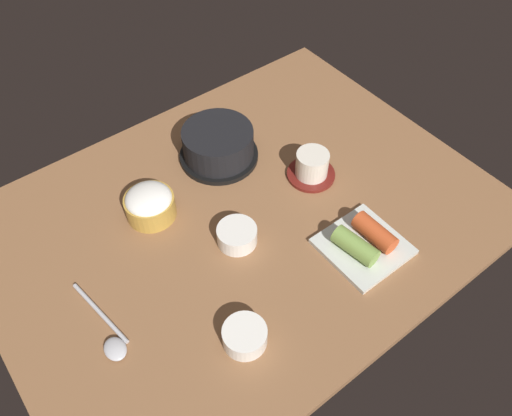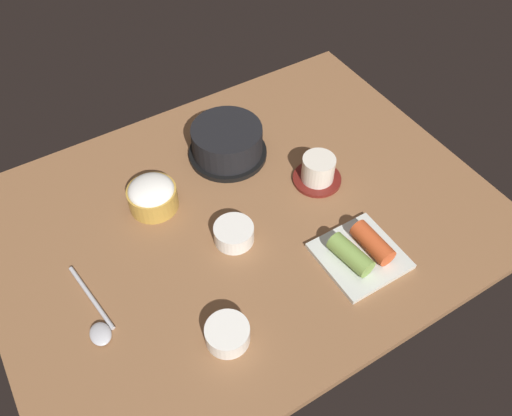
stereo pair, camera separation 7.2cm
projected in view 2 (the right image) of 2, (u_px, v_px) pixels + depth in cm
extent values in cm
cube|color=brown|center=(243.00, 218.00, 107.14)|extent=(100.00, 76.00, 2.00)
cylinder|color=black|center=(228.00, 153.00, 117.18)|extent=(17.62, 17.62, 1.17)
cylinder|color=black|center=(227.00, 140.00, 114.21)|extent=(15.65, 15.65, 6.55)
cylinder|color=#D15619|center=(226.00, 130.00, 111.93)|extent=(13.77, 13.77, 0.60)
cylinder|color=#B78C38|center=(153.00, 198.00, 106.13)|extent=(10.14, 10.14, 4.83)
ellipsoid|color=white|center=(151.00, 190.00, 104.27)|extent=(9.33, 9.33, 3.55)
cylinder|color=maroon|center=(316.00, 178.00, 112.41)|extent=(10.51, 10.51, 0.80)
cylinder|color=silver|center=(318.00, 168.00, 109.97)|extent=(7.05, 7.05, 5.55)
cylinder|color=#C6D18C|center=(319.00, 160.00, 108.07)|extent=(5.99, 5.99, 0.40)
cylinder|color=white|center=(234.00, 233.00, 101.02)|extent=(7.89, 7.89, 3.67)
cylinder|color=#386B2D|center=(234.00, 229.00, 99.84)|extent=(6.47, 6.47, 0.50)
cube|color=silver|center=(360.00, 256.00, 99.26)|extent=(14.98, 14.98, 1.00)
cylinder|color=#7A9E47|center=(351.00, 255.00, 96.56)|extent=(5.00, 9.43, 3.78)
cylinder|color=#C64C23|center=(372.00, 243.00, 98.30)|extent=(3.99, 9.08, 3.78)
cylinder|color=white|center=(227.00, 334.00, 87.51)|extent=(7.69, 7.69, 3.55)
cylinder|color=#B73323|center=(227.00, 330.00, 86.37)|extent=(6.30, 6.30, 0.50)
cylinder|color=#B7B7BC|center=(91.00, 297.00, 93.62)|extent=(3.02, 15.97, 0.80)
ellipsoid|color=#B7B7BC|center=(101.00, 334.00, 88.67)|extent=(3.60, 4.68, 1.26)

